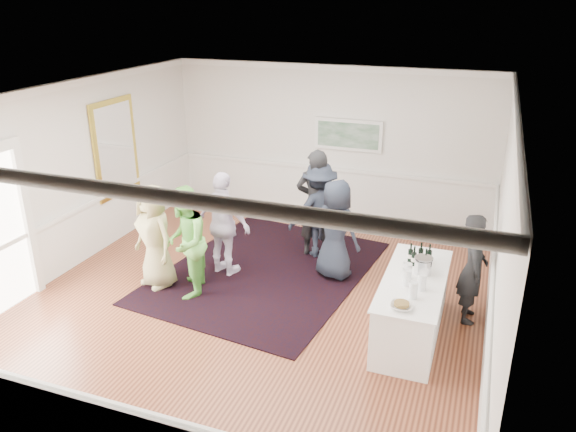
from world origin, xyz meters
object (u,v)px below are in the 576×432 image
(guest_green, at_px, (185,242))
(ice_bucket, at_px, (423,266))
(nut_bowl, at_px, (402,305))
(guest_navy, at_px, (336,230))
(serving_table, at_px, (412,306))
(guest_dark_b, at_px, (316,204))
(bartender, at_px, (473,268))
(guest_tan, at_px, (155,236))
(guest_dark_a, at_px, (319,210))
(guest_lilac, at_px, (224,224))

(guest_green, distance_m, ice_bucket, 3.64)
(nut_bowl, bearing_deg, guest_navy, 123.73)
(serving_table, height_order, guest_dark_b, guest_dark_b)
(serving_table, height_order, bartender, bartender)
(guest_navy, relative_size, nut_bowl, 6.06)
(serving_table, distance_m, guest_tan, 4.19)
(bartender, height_order, guest_tan, guest_tan)
(guest_dark_a, xyz_separation_m, nut_bowl, (1.97, -2.90, 0.04))
(serving_table, relative_size, guest_dark_b, 1.09)
(guest_dark_b, distance_m, guest_navy, 0.92)
(guest_lilac, height_order, guest_navy, guest_lilac)
(guest_green, bearing_deg, bartender, 80.15)
(guest_dark_a, distance_m, guest_navy, 0.89)
(serving_table, xyz_separation_m, guest_green, (-3.55, -0.07, 0.46))
(guest_navy, distance_m, nut_bowl, 2.61)
(guest_navy, bearing_deg, nut_bowl, 143.52)
(guest_green, relative_size, guest_lilac, 0.99)
(guest_lilac, height_order, ice_bucket, guest_lilac)
(guest_tan, xyz_separation_m, guest_navy, (2.68, 1.30, -0.01))
(guest_green, xyz_separation_m, nut_bowl, (3.51, -0.78, 0.02))
(guest_tan, height_order, guest_navy, guest_tan)
(guest_tan, relative_size, guest_dark_b, 0.87)
(bartender, xyz_separation_m, guest_lilac, (-4.03, 0.08, 0.08))
(guest_tan, height_order, guest_dark_b, guest_dark_b)
(guest_tan, relative_size, ice_bucket, 6.71)
(guest_lilac, bearing_deg, guest_tan, 55.15)
(ice_bucket, relative_size, nut_bowl, 0.91)
(bartender, relative_size, guest_navy, 0.96)
(guest_dark_a, distance_m, nut_bowl, 3.50)
(ice_bucket, distance_m, nut_bowl, 1.04)
(guest_lilac, xyz_separation_m, guest_dark_b, (1.23, 1.25, 0.09))
(guest_dark_a, relative_size, guest_navy, 1.03)
(guest_navy, height_order, nut_bowl, guest_navy)
(bartender, relative_size, guest_dark_a, 0.94)
(bartender, bearing_deg, guest_navy, 68.20)
(guest_dark_a, distance_m, ice_bucket, 2.80)
(serving_table, relative_size, guest_lilac, 1.20)
(guest_dark_a, bearing_deg, serving_table, 94.21)
(guest_tan, height_order, guest_green, guest_green)
(guest_green, xyz_separation_m, guest_navy, (2.06, 1.39, -0.04))
(guest_lilac, distance_m, guest_dark_b, 1.76)
(guest_lilac, bearing_deg, bartender, -166.96)
(guest_lilac, distance_m, guest_navy, 1.88)
(guest_lilac, relative_size, ice_bucket, 7.01)
(guest_tan, height_order, guest_lilac, guest_lilac)
(guest_tan, bearing_deg, guest_navy, 49.71)
(serving_table, xyz_separation_m, bartender, (0.74, 0.71, 0.39))
(guest_dark_a, distance_m, guest_dark_b, 0.13)
(serving_table, relative_size, guest_dark_a, 1.23)
(bartender, relative_size, guest_tan, 0.95)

